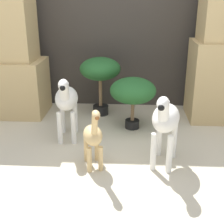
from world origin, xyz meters
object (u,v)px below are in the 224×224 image
giraffe_figurine (93,136)px  potted_palm_front (133,92)px  zebra_right (165,120)px  potted_palm_back (100,71)px  zebra_left (66,100)px

giraffe_figurine → potted_palm_front: (0.31, 0.79, 0.12)m
zebra_right → potted_palm_back: potted_palm_back is taller
giraffe_figurine → potted_palm_front: size_ratio=1.02×
zebra_right → giraffe_figurine: zebra_right is taller
zebra_right → zebra_left: size_ratio=1.00×
zebra_left → potted_palm_back: potted_palm_back is taller
zebra_right → giraffe_figurine: size_ratio=1.17×
giraffe_figurine → potted_palm_front: giraffe_figurine is taller
zebra_left → potted_palm_back: size_ratio=0.96×
zebra_left → giraffe_figurine: (0.30, -0.50, -0.12)m
potted_palm_front → zebra_left: bearing=-154.7°
zebra_left → giraffe_figurine: size_ratio=1.17×
potted_palm_front → potted_palm_back: size_ratio=0.81×
zebra_left → giraffe_figurine: bearing=-58.9°
potted_palm_back → giraffe_figurine: bearing=-87.4°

